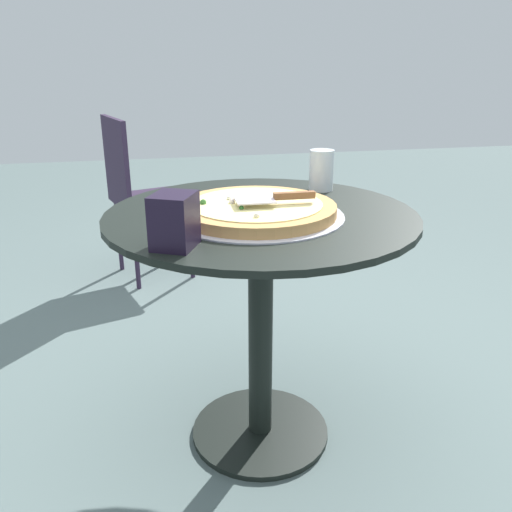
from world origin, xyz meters
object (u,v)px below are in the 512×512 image
object	(u,v)px
pizza_server	(276,198)
drinking_cup	(321,170)
patio_table	(261,277)
patio_chair_far	(137,188)
pizza_on_tray	(256,210)
napkin_dispenser	(174,221)

from	to	relation	value
pizza_server	drinking_cup	size ratio (longest dim) A/B	1.67
patio_table	patio_chair_far	xyz separation A→B (m)	(-0.35, 1.40, -0.05)
patio_table	pizza_on_tray	size ratio (longest dim) A/B	1.82
pizza_server	napkin_dispenser	distance (m)	0.32
patio_table	pizza_server	distance (m)	0.25
drinking_cup	napkin_dispenser	distance (m)	0.66
pizza_server	napkin_dispenser	size ratio (longest dim) A/B	1.75
pizza_on_tray	patio_chair_far	world-z (taller)	patio_chair_far
drinking_cup	pizza_on_tray	bearing A→B (deg)	-136.78
pizza_on_tray	patio_chair_far	distance (m)	1.49
napkin_dispenser	patio_chair_far	xyz separation A→B (m)	(-0.10, 1.64, -0.30)
pizza_server	patio_chair_far	size ratio (longest dim) A/B	0.25
napkin_dispenser	patio_chair_far	world-z (taller)	napkin_dispenser
pizza_on_tray	pizza_server	distance (m)	0.06
patio_table	napkin_dispenser	world-z (taller)	napkin_dispenser
pizza_on_tray	napkin_dispenser	xyz separation A→B (m)	(-0.22, -0.20, 0.04)
pizza_server	napkin_dispenser	xyz separation A→B (m)	(-0.27, -0.18, 0.01)
pizza_on_tray	patio_chair_far	size ratio (longest dim) A/B	0.55
napkin_dispenser	patio_table	bearing A→B (deg)	-20.98
drinking_cup	napkin_dispenser	world-z (taller)	drinking_cup
drinking_cup	patio_chair_far	size ratio (longest dim) A/B	0.15
patio_table	pizza_server	size ratio (longest dim) A/B	4.04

